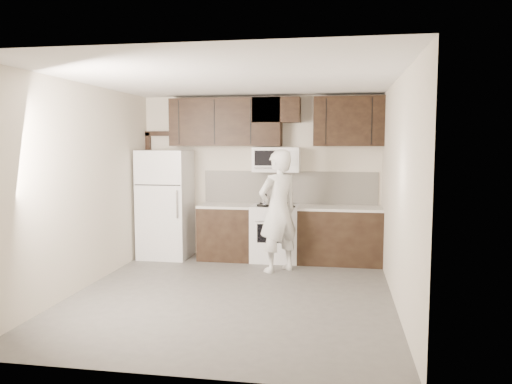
% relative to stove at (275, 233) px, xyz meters
% --- Properties ---
extents(floor, '(4.50, 4.50, 0.00)m').
position_rel_stove_xyz_m(floor, '(-0.30, -1.94, -0.46)').
color(floor, '#524F4D').
rests_on(floor, ground).
extents(back_wall, '(4.00, 0.00, 4.00)m').
position_rel_stove_xyz_m(back_wall, '(-0.30, 0.31, 0.89)').
color(back_wall, beige).
rests_on(back_wall, ground).
extents(ceiling, '(4.50, 4.50, 0.00)m').
position_rel_stove_xyz_m(ceiling, '(-0.30, -1.94, 2.24)').
color(ceiling, white).
rests_on(ceiling, back_wall).
extents(counter_run, '(2.95, 0.64, 0.91)m').
position_rel_stove_xyz_m(counter_run, '(0.30, 0.00, -0.00)').
color(counter_run, black).
rests_on(counter_run, floor).
extents(stove, '(0.76, 0.66, 0.94)m').
position_rel_stove_xyz_m(stove, '(0.00, 0.00, 0.00)').
color(stove, white).
rests_on(stove, floor).
extents(backsplash, '(2.90, 0.02, 0.54)m').
position_rel_stove_xyz_m(backsplash, '(0.20, 0.30, 0.72)').
color(backsplash, beige).
rests_on(backsplash, counter_run).
extents(upper_cabinets, '(3.48, 0.35, 0.78)m').
position_rel_stove_xyz_m(upper_cabinets, '(-0.09, 0.14, 1.82)').
color(upper_cabinets, black).
rests_on(upper_cabinets, back_wall).
extents(microwave, '(0.76, 0.42, 0.40)m').
position_rel_stove_xyz_m(microwave, '(-0.00, 0.12, 1.19)').
color(microwave, white).
rests_on(microwave, upper_cabinets).
extents(refrigerator, '(0.80, 0.76, 1.80)m').
position_rel_stove_xyz_m(refrigerator, '(-1.85, -0.05, 0.44)').
color(refrigerator, white).
rests_on(refrigerator, floor).
extents(door_trim, '(0.50, 0.08, 2.12)m').
position_rel_stove_xyz_m(door_trim, '(-2.22, 0.27, 0.79)').
color(door_trim, black).
rests_on(door_trim, floor).
extents(saucepan, '(0.31, 0.18, 0.17)m').
position_rel_stove_xyz_m(saucepan, '(-0.18, 0.15, 0.52)').
color(saucepan, silver).
rests_on(saucepan, stove).
extents(baking_tray, '(0.43, 0.37, 0.02)m').
position_rel_stove_xyz_m(baking_tray, '(0.13, -0.12, 0.46)').
color(baking_tray, black).
rests_on(baking_tray, counter_run).
extents(pizza, '(0.31, 0.31, 0.02)m').
position_rel_stove_xyz_m(pizza, '(0.13, -0.12, 0.48)').
color(pizza, beige).
rests_on(pizza, baking_tray).
extents(person, '(0.79, 0.77, 1.83)m').
position_rel_stove_xyz_m(person, '(0.13, -0.68, 0.45)').
color(person, white).
rests_on(person, floor).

